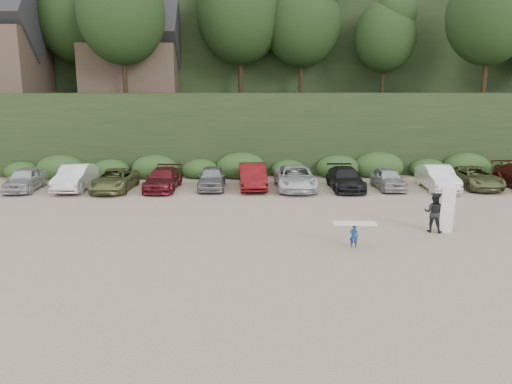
{
  "coord_description": "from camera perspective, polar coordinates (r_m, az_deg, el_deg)",
  "views": [
    {
      "loc": [
        -2.54,
        -21.39,
        6.42
      ],
      "look_at": [
        -1.79,
        3.0,
        1.3
      ],
      "focal_mm": 35.0,
      "sensor_mm": 36.0,
      "label": 1
    }
  ],
  "objects": [
    {
      "name": "hillside_backdrop",
      "position": [
        57.56,
        0.55,
        16.63
      ],
      "size": [
        90.0,
        41.5,
        28.0
      ],
      "color": "black",
      "rests_on": "ground"
    },
    {
      "name": "parked_cars",
      "position": [
        32.19,
        5.44,
        1.62
      ],
      "size": [
        36.62,
        5.89,
        1.6
      ],
      "color": "#B1B1B6",
      "rests_on": "ground"
    },
    {
      "name": "child_surfer",
      "position": [
        20.76,
        11.14,
        -4.33
      ],
      "size": [
        1.78,
        0.61,
        1.05
      ],
      "color": "navy",
      "rests_on": "ground"
    },
    {
      "name": "adult_surfer",
      "position": [
        23.87,
        19.78,
        -2.2
      ],
      "size": [
        1.35,
        1.01,
        2.12
      ],
      "color": "black",
      "rests_on": "ground"
    },
    {
      "name": "ground",
      "position": [
        22.48,
        4.82,
        -4.79
      ],
      "size": [
        120.0,
        120.0,
        0.0
      ],
      "primitive_type": "plane",
      "color": "tan",
      "rests_on": "ground"
    }
  ]
}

